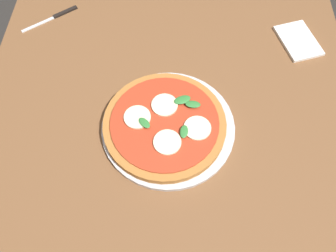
% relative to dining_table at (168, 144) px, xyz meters
% --- Properties ---
extents(ground_plane, '(6.00, 6.00, 0.00)m').
position_rel_dining_table_xyz_m(ground_plane, '(0.00, 0.00, -0.66)').
color(ground_plane, '#2D2B28').
extents(dining_table, '(1.47, 0.93, 0.76)m').
position_rel_dining_table_xyz_m(dining_table, '(0.00, 0.00, 0.00)').
color(dining_table, brown).
rests_on(dining_table, ground_plane).
extents(serving_tray, '(0.31, 0.31, 0.01)m').
position_rel_dining_table_xyz_m(serving_tray, '(0.01, -0.00, 0.10)').
color(serving_tray, silver).
rests_on(serving_tray, dining_table).
extents(pizza, '(0.28, 0.28, 0.03)m').
position_rel_dining_table_xyz_m(pizza, '(0.01, -0.01, 0.12)').
color(pizza, '#B27033').
rests_on(pizza, serving_tray).
extents(napkin, '(0.15, 0.13, 0.01)m').
position_rel_dining_table_xyz_m(napkin, '(-0.28, 0.34, 0.10)').
color(napkin, white).
rests_on(napkin, dining_table).
extents(knife, '(0.11, 0.14, 0.01)m').
position_rel_dining_table_xyz_m(knife, '(-0.35, -0.33, 0.10)').
color(knife, black).
rests_on(knife, dining_table).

